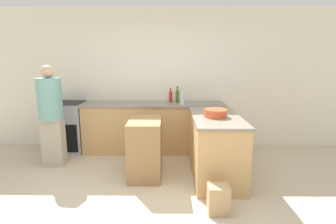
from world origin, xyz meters
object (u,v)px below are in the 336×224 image
(range_oven, at_px, (69,127))
(island_table, at_px, (146,148))
(mixing_bowl, at_px, (216,113))
(olive_oil_bottle, at_px, (177,96))
(person_by_range, at_px, (51,113))
(vinegar_bottle_clear, at_px, (182,99))
(hot_sauce_bottle, at_px, (171,96))
(paper_bag, at_px, (218,199))

(range_oven, xyz_separation_m, island_table, (1.56, -1.08, -0.04))
(mixing_bowl, distance_m, olive_oil_bottle, 1.35)
(range_oven, height_order, person_by_range, person_by_range)
(island_table, relative_size, vinegar_bottle_clear, 3.22)
(island_table, xyz_separation_m, hot_sauce_bottle, (0.38, 1.23, 0.60))
(olive_oil_bottle, distance_m, paper_bag, 2.37)
(island_table, bearing_deg, hot_sauce_bottle, 73.00)
(person_by_range, distance_m, paper_bag, 2.90)
(vinegar_bottle_clear, bearing_deg, paper_bag, -80.01)
(person_by_range, bearing_deg, range_oven, 91.51)
(range_oven, height_order, mixing_bowl, mixing_bowl)
(range_oven, distance_m, hot_sauce_bottle, 2.02)
(island_table, relative_size, person_by_range, 0.52)
(hot_sauce_bottle, bearing_deg, island_table, -107.00)
(vinegar_bottle_clear, xyz_separation_m, person_by_range, (-2.13, -0.56, -0.15))
(mixing_bowl, height_order, olive_oil_bottle, olive_oil_bottle)
(range_oven, distance_m, person_by_range, 0.85)
(island_table, height_order, olive_oil_bottle, olive_oil_bottle)
(person_by_range, relative_size, paper_bag, 4.96)
(olive_oil_bottle, bearing_deg, vinegar_bottle_clear, -71.79)
(range_oven, distance_m, olive_oil_bottle, 2.15)
(mixing_bowl, relative_size, person_by_range, 0.20)
(island_table, xyz_separation_m, olive_oil_bottle, (0.50, 1.15, 0.62))
(mixing_bowl, relative_size, vinegar_bottle_clear, 1.21)
(range_oven, relative_size, mixing_bowl, 2.89)
(hot_sauce_bottle, distance_m, person_by_range, 2.12)
(vinegar_bottle_clear, bearing_deg, range_oven, 175.23)
(mixing_bowl, xyz_separation_m, paper_bag, (-0.09, -0.91, -0.82))
(range_oven, xyz_separation_m, vinegar_bottle_clear, (2.15, -0.18, 0.56))
(hot_sauce_bottle, xyz_separation_m, person_by_range, (-1.92, -0.88, -0.15))
(olive_oil_bottle, distance_m, hot_sauce_bottle, 0.15)
(hot_sauce_bottle, height_order, paper_bag, hot_sauce_bottle)
(vinegar_bottle_clear, distance_m, paper_bag, 2.12)
(paper_bag, bearing_deg, range_oven, 139.92)
(mixing_bowl, relative_size, paper_bag, 0.98)
(hot_sauce_bottle, bearing_deg, paper_bag, -76.28)
(olive_oil_bottle, distance_m, person_by_range, 2.21)
(vinegar_bottle_clear, relative_size, paper_bag, 0.81)
(island_table, height_order, hot_sauce_bottle, hot_sauce_bottle)
(hot_sauce_bottle, relative_size, person_by_range, 0.16)
(range_oven, bearing_deg, paper_bag, -40.08)
(hot_sauce_bottle, bearing_deg, mixing_bowl, -64.20)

